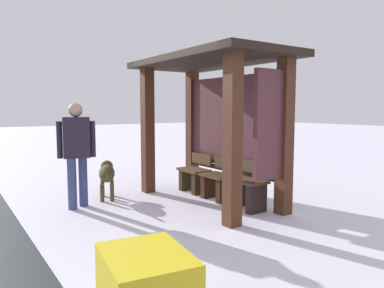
{
  "coord_description": "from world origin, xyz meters",
  "views": [
    {
      "loc": [
        4.96,
        -3.73,
        1.62
      ],
      "look_at": [
        0.18,
        -0.46,
        1.05
      ],
      "focal_mm": 33.9,
      "sensor_mm": 36.0,
      "label": 1
    }
  ],
  "objects": [
    {
      "name": "bench_right_inside",
      "position": [
        0.74,
        0.23,
        0.31
      ],
      "size": [
        0.64,
        0.41,
        0.77
      ],
      "color": "#493826",
      "rests_on": "ground"
    },
    {
      "name": "bench_left_inside",
      "position": [
        -0.74,
        0.24,
        0.3
      ],
      "size": [
        0.64,
        0.41,
        0.73
      ],
      "color": "#513821",
      "rests_on": "ground"
    },
    {
      "name": "person_walking",
      "position": [
        -0.89,
        -1.99,
        1.0
      ],
      "size": [
        0.35,
        0.6,
        1.71
      ],
      "color": "#272031",
      "rests_on": "ground"
    },
    {
      "name": "dog",
      "position": [
        -1.25,
        -1.35,
        0.45
      ],
      "size": [
        0.94,
        0.51,
        0.64
      ],
      "color": "#473D1F",
      "rests_on": "ground"
    },
    {
      "name": "bench_center_inside",
      "position": [
        0.0,
        0.24,
        0.3
      ],
      "size": [
        0.64,
        0.42,
        0.74
      ],
      "color": "#41341C",
      "rests_on": "ground"
    },
    {
      "name": "bus_shelter",
      "position": [
        0.07,
        0.13,
        1.74
      ],
      "size": [
        3.04,
        1.6,
        2.48
      ],
      "color": "#472717",
      "rests_on": "ground"
    },
    {
      "name": "ground_plane",
      "position": [
        0.0,
        0.0,
        0.0
      ],
      "size": [
        60.0,
        60.0,
        0.0
      ],
      "primitive_type": "plane",
      "color": "silver"
    }
  ]
}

